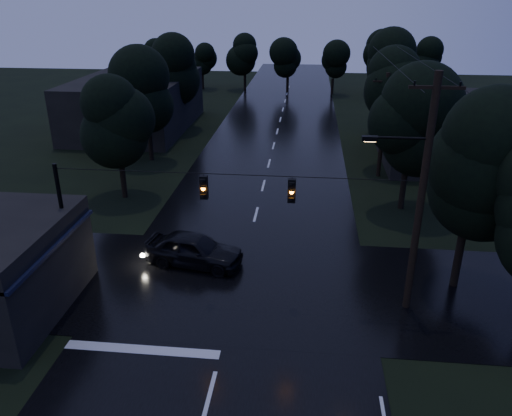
# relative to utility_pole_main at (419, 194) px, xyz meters

# --- Properties ---
(main_road) EXTENTS (12.00, 120.00, 0.02)m
(main_road) POSITION_rel_utility_pole_main_xyz_m (-7.41, 19.00, -5.26)
(main_road) COLOR black
(main_road) RESTS_ON ground
(cross_street) EXTENTS (60.00, 9.00, 0.02)m
(cross_street) POSITION_rel_utility_pole_main_xyz_m (-7.41, 1.00, -5.26)
(cross_street) COLOR black
(cross_street) RESTS_ON ground
(building_far_right) EXTENTS (10.00, 14.00, 4.40)m
(building_far_right) POSITION_rel_utility_pole_main_xyz_m (6.59, 23.00, -3.06)
(building_far_right) COLOR black
(building_far_right) RESTS_ON ground
(building_far_left) EXTENTS (10.00, 16.00, 5.00)m
(building_far_left) POSITION_rel_utility_pole_main_xyz_m (-21.41, 29.00, -2.76)
(building_far_left) COLOR black
(building_far_left) RESTS_ON ground
(utility_pole_main) EXTENTS (3.50, 0.30, 10.00)m
(utility_pole_main) POSITION_rel_utility_pole_main_xyz_m (0.00, 0.00, 0.00)
(utility_pole_main) COLOR black
(utility_pole_main) RESTS_ON ground
(utility_pole_far) EXTENTS (2.00, 0.30, 7.50)m
(utility_pole_far) POSITION_rel_utility_pole_main_xyz_m (0.89, 17.00, -1.38)
(utility_pole_far) COLOR black
(utility_pole_far) RESTS_ON ground
(anchor_pole_left) EXTENTS (0.18, 0.18, 6.00)m
(anchor_pole_left) POSITION_rel_utility_pole_main_xyz_m (-14.91, 0.00, -2.26)
(anchor_pole_left) COLOR black
(anchor_pole_left) RESTS_ON ground
(span_signals) EXTENTS (15.00, 0.37, 1.12)m
(span_signals) POSITION_rel_utility_pole_main_xyz_m (-6.85, -0.01, -0.01)
(span_signals) COLOR black
(span_signals) RESTS_ON ground
(tree_corner_near) EXTENTS (4.48, 4.48, 9.44)m
(tree_corner_near) POSITION_rel_utility_pole_main_xyz_m (2.59, 2.00, 0.74)
(tree_corner_near) COLOR black
(tree_corner_near) RESTS_ON ground
(tree_left_a) EXTENTS (3.92, 3.92, 8.26)m
(tree_left_a) POSITION_rel_utility_pole_main_xyz_m (-16.41, 11.00, -0.02)
(tree_left_a) COLOR black
(tree_left_a) RESTS_ON ground
(tree_left_b) EXTENTS (4.20, 4.20, 8.85)m
(tree_left_b) POSITION_rel_utility_pole_main_xyz_m (-17.01, 19.00, 0.36)
(tree_left_b) COLOR black
(tree_left_b) RESTS_ON ground
(tree_left_c) EXTENTS (4.48, 4.48, 9.44)m
(tree_left_c) POSITION_rel_utility_pole_main_xyz_m (-17.61, 29.00, 0.74)
(tree_left_c) COLOR black
(tree_left_c) RESTS_ON ground
(tree_right_a) EXTENTS (4.20, 4.20, 8.85)m
(tree_right_a) POSITION_rel_utility_pole_main_xyz_m (1.59, 11.00, 0.36)
(tree_right_a) COLOR black
(tree_right_a) RESTS_ON ground
(tree_right_b) EXTENTS (4.48, 4.48, 9.44)m
(tree_right_b) POSITION_rel_utility_pole_main_xyz_m (2.19, 19.00, 0.74)
(tree_right_b) COLOR black
(tree_right_b) RESTS_ON ground
(tree_right_c) EXTENTS (4.76, 4.76, 10.03)m
(tree_right_c) POSITION_rel_utility_pole_main_xyz_m (2.79, 29.00, 1.11)
(tree_right_c) COLOR black
(tree_right_c) RESTS_ON ground
(car) EXTENTS (5.15, 2.80, 1.66)m
(car) POSITION_rel_utility_pole_main_xyz_m (-9.84, 2.67, -4.43)
(car) COLOR black
(car) RESTS_ON ground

